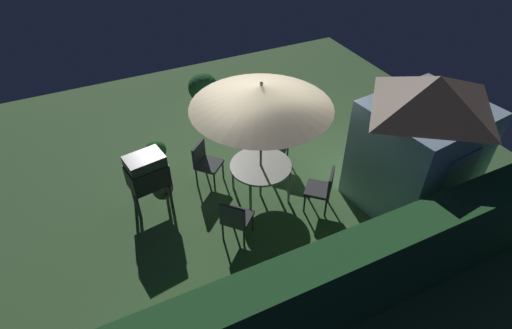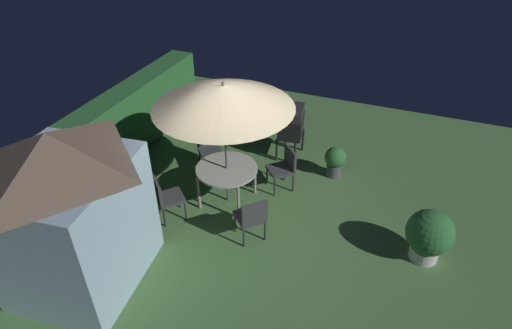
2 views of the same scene
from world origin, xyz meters
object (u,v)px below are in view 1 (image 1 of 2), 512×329
Objects in this scene: chair_toward_hedge at (278,141)px; patio_umbrella at (261,96)px; bbq_grill at (147,172)px; potted_plant_by_grill at (203,89)px; chair_near_shed at (235,218)px; patio_table at (261,168)px; garden_shed at (420,142)px; potted_plant_by_shed at (156,153)px; chair_far_side at (323,188)px; chair_toward_house at (205,161)px.

patio_umbrella is at bearing 45.46° from chair_toward_hedge.
bbq_grill is 1.27× the size of potted_plant_by_grill.
potted_plant_by_grill is at bearing -92.75° from patio_umbrella.
chair_near_shed is 2.39m from chair_toward_hedge.
patio_table is at bearing 45.46° from chair_toward_hedge.
garden_shed is 4.94m from bbq_grill.
patio_table is 1.72× the size of potted_plant_by_shed.
chair_far_side is at bearing 92.03° from chair_toward_hedge.
potted_plant_by_shed is at bearing -20.39° from chair_toward_hedge.
potted_plant_by_shed is at bearing -109.92° from bbq_grill.
garden_shed is 5.56m from potted_plant_by_grill.
patio_table is 1.21m from chair_toward_house.
potted_plant_by_shed is (-0.40, -1.11, -0.47)m from bbq_grill.
garden_shed is 2.20× the size of bbq_grill.
potted_plant_by_grill is (-0.18, -3.67, -1.72)m from patio_umbrella.
chair_near_shed and chair_far_side have the same top height.
bbq_grill reaches higher than patio_table.
chair_far_side is at bearing -179.88° from chair_near_shed.
potted_plant_by_shed is (1.59, -1.74, -1.86)m from patio_umbrella.
chair_near_shed is 1.70m from chair_toward_house.
chair_toward_hedge is (-0.83, -0.84, -0.19)m from patio_table.
potted_plant_by_grill is (2.36, -4.97, -0.83)m from garden_shed.
chair_toward_house is 1.33× the size of potted_plant_by_shed.
potted_plant_by_grill reaches higher than chair_far_side.
patio_table is 1.30× the size of chair_near_shed.
patio_table is at bearing 87.25° from potted_plant_by_grill.
chair_toward_house is at bearing -47.28° from patio_table.
patio_umbrella reaches higher than potted_plant_by_grill.
chair_toward_hedge is at bearing -135.82° from chair_near_shed.
garden_shed is at bearing 152.96° from patio_umbrella.
patio_table is at bearing -137.07° from chair_near_shed.
chair_toward_hedge is 0.95× the size of potted_plant_by_grill.
chair_near_shed is at bearing 44.18° from chair_toward_hedge.
potted_plant_by_grill is at bearing -103.30° from chair_near_shed.
chair_toward_house is at bearing -168.33° from bbq_grill.
chair_far_side is at bearing 153.18° from bbq_grill.
chair_toward_hedge and chair_toward_house have the same top height.
bbq_grill is (4.53, -1.93, -0.50)m from garden_shed.
potted_plant_by_grill reaches higher than potted_plant_by_shed.
chair_toward_hedge is at bearing -134.54° from patio_umbrella.
chair_toward_hedge is 2.58m from potted_plant_by_shed.
chair_toward_hedge is (1.71, -2.13, -0.82)m from garden_shed.
bbq_grill reaches higher than chair_toward_house.
patio_umbrella is at bearing -27.04° from garden_shed.
potted_plant_by_shed is at bearing -74.62° from chair_near_shed.
chair_far_side reaches higher than patio_table.
chair_far_side is 2.40m from chair_toward_house.
chair_toward_house is at bearing -45.06° from chair_far_side.
chair_far_side is (-0.88, 0.82, -1.72)m from patio_umbrella.
chair_near_shed is (-1.11, 1.46, -0.33)m from bbq_grill.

